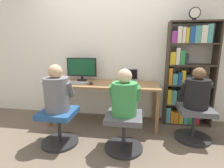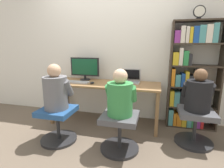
{
  "view_description": "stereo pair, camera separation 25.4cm",
  "coord_description": "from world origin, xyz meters",
  "views": [
    {
      "loc": [
        0.59,
        -2.48,
        1.33
      ],
      "look_at": [
        0.18,
        0.11,
        0.75
      ],
      "focal_mm": 28.0,
      "sensor_mm": 36.0,
      "label": 1
    },
    {
      "loc": [
        0.84,
        -2.43,
        1.33
      ],
      "look_at": [
        0.18,
        0.11,
        0.75
      ],
      "focal_mm": 28.0,
      "sensor_mm": 36.0,
      "label": 2
    }
  ],
  "objects": [
    {
      "name": "desk_clock",
      "position": [
        1.38,
        0.46,
        1.8
      ],
      "size": [
        0.17,
        0.03,
        0.19
      ],
      "color": "black",
      "rests_on": "bookshelf"
    },
    {
      "name": "person_at_monitor",
      "position": [
        -0.47,
        -0.42,
        0.74
      ],
      "size": [
        0.39,
        0.33,
        0.61
      ],
      "color": "slate",
      "rests_on": "office_chair_left"
    },
    {
      "name": "bookshelf",
      "position": [
        1.35,
        0.52,
        0.81
      ],
      "size": [
        0.76,
        0.27,
        1.7
      ],
      "color": "#382D23",
      "rests_on": "ground_plane"
    },
    {
      "name": "ground_plane",
      "position": [
        0.0,
        0.0,
        0.0
      ],
      "size": [
        14.0,
        14.0,
        0.0
      ],
      "primitive_type": "plane",
      "color": "brown"
    },
    {
      "name": "desktop_monitor",
      "position": [
        -0.43,
        0.49,
        0.92
      ],
      "size": [
        0.54,
        0.19,
        0.4
      ],
      "color": "black",
      "rests_on": "desk"
    },
    {
      "name": "wall_back",
      "position": [
        0.0,
        0.7,
        1.3
      ],
      "size": [
        10.0,
        0.05,
        2.6
      ],
      "color": "white",
      "rests_on": "ground_plane"
    },
    {
      "name": "person_near_shelf",
      "position": [
        1.38,
        -0.01,
        0.71
      ],
      "size": [
        0.39,
        0.32,
        0.56
      ],
      "color": "black",
      "rests_on": "office_chair_side"
    },
    {
      "name": "computer_mouse_by_keyboard",
      "position": [
        -0.18,
        0.19,
        0.73
      ],
      "size": [
        0.06,
        0.09,
        0.04
      ],
      "color": "black",
      "rests_on": "desk"
    },
    {
      "name": "office_chair_left",
      "position": [
        -0.47,
        -0.42,
        0.28
      ],
      "size": [
        0.5,
        0.5,
        0.48
      ],
      "color": "#262628",
      "rests_on": "ground_plane"
    },
    {
      "name": "keyboard",
      "position": [
        -0.46,
        0.22,
        0.72
      ],
      "size": [
        0.41,
        0.15,
        0.03
      ],
      "color": "#B2B2B7",
      "rests_on": "desk"
    },
    {
      "name": "person_at_laptop",
      "position": [
        0.42,
        -0.41,
        0.72
      ],
      "size": [
        0.39,
        0.31,
        0.58
      ],
      "color": "#388C47",
      "rests_on": "office_chair_right"
    },
    {
      "name": "office_chair_side",
      "position": [
        1.38,
        -0.01,
        0.28
      ],
      "size": [
        0.5,
        0.5,
        0.48
      ],
      "color": "#262628",
      "rests_on": "ground_plane"
    },
    {
      "name": "laptop",
      "position": [
        0.42,
        0.48,
        0.76
      ],
      "size": [
        0.3,
        0.3,
        0.23
      ],
      "color": "#B7B7BC",
      "rests_on": "desk"
    },
    {
      "name": "office_chair_right",
      "position": [
        0.42,
        -0.42,
        0.28
      ],
      "size": [
        0.5,
        0.5,
        0.48
      ],
      "color": "#262628",
      "rests_on": "ground_plane"
    },
    {
      "name": "desk",
      "position": [
        0.0,
        0.32,
        0.64
      ],
      "size": [
        1.82,
        0.64,
        0.71
      ],
      "color": "olive",
      "rests_on": "ground_plane"
    }
  ]
}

